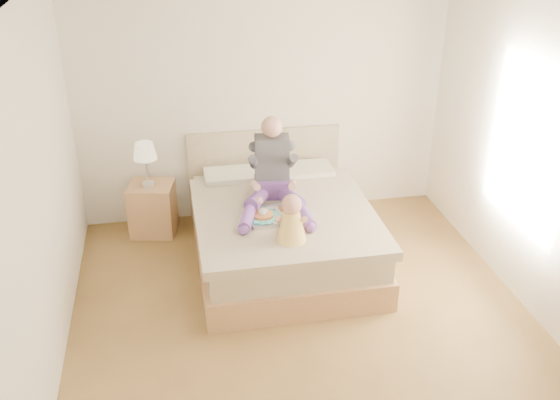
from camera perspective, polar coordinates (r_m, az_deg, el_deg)
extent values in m
cube|color=brown|center=(5.55, 2.18, -10.85)|extent=(4.00, 4.20, 0.01)
cube|color=white|center=(6.76, -1.57, 9.32)|extent=(4.00, 0.02, 2.70)
cube|color=white|center=(3.15, 11.30, -14.31)|extent=(4.00, 0.02, 2.70)
cube|color=white|center=(4.83, -21.33, -0.13)|extent=(0.02, 4.20, 2.70)
cube|color=white|center=(5.61, 22.82, 3.34)|extent=(0.02, 4.20, 2.70)
cube|color=white|center=(5.74, 21.76, 4.59)|extent=(0.02, 1.30, 1.60)
cube|color=beige|center=(5.74, 21.71, 4.59)|extent=(0.01, 1.18, 1.48)
cube|color=#A2774C|center=(6.29, 0.17, -4.26)|extent=(1.68, 2.13, 0.28)
cube|color=tan|center=(6.16, 0.18, -2.19)|extent=(1.60, 2.05, 0.24)
cube|color=tan|center=(5.95, 0.45, -1.50)|extent=(1.70, 1.80, 0.09)
cube|color=white|center=(6.68, -4.24, 2.01)|extent=(0.62, 0.40, 0.14)
cube|color=white|center=(6.79, 2.14, 2.51)|extent=(0.62, 0.40, 0.14)
cube|color=tan|center=(7.06, -1.47, 2.70)|extent=(1.70, 0.08, 1.00)
cube|color=#A2774C|center=(6.83, -11.56, -0.76)|extent=(0.53, 0.49, 0.57)
cylinder|color=silver|center=(6.67, -11.96, 1.39)|extent=(0.13, 0.13, 0.04)
cylinder|color=silver|center=(6.60, -12.09, 2.62)|extent=(0.03, 0.03, 0.27)
cone|color=#FEF2C7|center=(6.51, -12.27, 4.41)|extent=(0.24, 0.24, 0.17)
cube|color=#5B3586|center=(6.23, -0.70, 1.22)|extent=(0.39, 0.32, 0.17)
cube|color=#34353B|center=(6.16, -0.74, 3.87)|extent=(0.36, 0.24, 0.45)
sphere|color=tan|center=(6.01, -0.75, 6.71)|extent=(0.21, 0.21, 0.21)
cylinder|color=#5B3586|center=(6.03, -2.00, 0.17)|extent=(0.34, 0.49, 0.20)
cylinder|color=#5B3586|center=(5.72, -2.99, -1.59)|extent=(0.24, 0.44, 0.12)
sphere|color=#5B3586|center=(5.54, -3.33, -2.70)|extent=(0.10, 0.10, 0.10)
cylinder|color=#34353B|center=(6.03, -2.45, 3.50)|extent=(0.14, 0.29, 0.23)
cylinder|color=tan|center=(5.94, -2.28, 1.33)|extent=(0.07, 0.29, 0.15)
sphere|color=tan|center=(5.85, -1.95, -0.08)|extent=(0.08, 0.08, 0.08)
cylinder|color=#5B3586|center=(6.04, 0.83, 0.26)|extent=(0.25, 0.50, 0.20)
cylinder|color=#5B3586|center=(5.74, 2.23, -1.43)|extent=(0.14, 0.44, 0.12)
sphere|color=#5B3586|center=(5.57, 2.83, -2.50)|extent=(0.10, 0.10, 0.10)
cylinder|color=#34353B|center=(6.05, 1.10, 3.59)|extent=(0.09, 0.28, 0.23)
cylinder|color=tan|center=(5.95, 1.13, 1.43)|extent=(0.13, 0.30, 0.15)
sphere|color=tan|center=(5.87, 0.97, 0.01)|extent=(0.08, 0.08, 0.08)
cube|color=silver|center=(5.83, -0.57, -1.56)|extent=(0.54, 0.45, 0.01)
cylinder|color=#3BACA6|center=(5.81, -1.57, -1.53)|extent=(0.29, 0.29, 0.02)
cylinder|color=#B3713B|center=(5.80, -1.57, -1.36)|extent=(0.20, 0.20, 0.02)
cylinder|color=white|center=(5.89, -2.50, -0.65)|extent=(0.09, 0.09, 0.10)
torus|color=white|center=(5.90, -2.02, -0.56)|extent=(0.02, 0.07, 0.07)
cylinder|color=olive|center=(5.87, -2.51, -0.24)|extent=(0.08, 0.08, 0.01)
cylinder|color=white|center=(5.93, 0.40, -0.91)|extent=(0.16, 0.16, 0.01)
cube|color=#B3713B|center=(5.92, 0.40, -0.77)|extent=(0.10, 0.09, 0.02)
cylinder|color=white|center=(5.73, -0.03, -1.93)|extent=(0.16, 0.16, 0.01)
ellipsoid|color=#A8111B|center=(5.72, 0.21, -1.83)|extent=(0.04, 0.03, 0.01)
cylinder|color=white|center=(5.91, 1.10, -0.38)|extent=(0.08, 0.08, 0.13)
cylinder|color=orange|center=(5.91, 1.10, -0.40)|extent=(0.07, 0.07, 0.12)
cylinder|color=white|center=(5.77, 1.36, -1.58)|extent=(0.08, 0.08, 0.04)
cylinder|color=#442209|center=(5.77, 1.36, -1.59)|extent=(0.07, 0.07, 0.03)
cone|color=#FFCC50|center=(5.41, 1.06, -2.35)|extent=(0.26, 0.26, 0.28)
sphere|color=tan|center=(5.31, 1.08, -0.40)|extent=(0.18, 0.18, 0.18)
cylinder|color=tan|center=(5.57, 0.58, -2.52)|extent=(0.13, 0.21, 0.07)
sphere|color=tan|center=(5.66, 0.56, -2.02)|extent=(0.06, 0.06, 0.06)
cylinder|color=tan|center=(5.40, -0.04, -1.77)|extent=(0.11, 0.15, 0.12)
cylinder|color=tan|center=(5.57, 1.60, -2.54)|extent=(0.08, 0.20, 0.07)
sphere|color=tan|center=(5.65, 1.67, -2.05)|extent=(0.06, 0.06, 0.06)
cylinder|color=tan|center=(5.39, 2.17, -1.81)|extent=(0.05, 0.15, 0.12)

